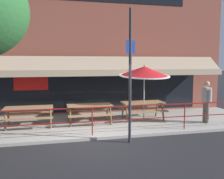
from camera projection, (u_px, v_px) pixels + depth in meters
ground_plane at (94, 141)px, 8.21m from camera, size 120.00×120.00×0.00m
patio_deck at (86, 124)px, 10.14m from camera, size 15.00×4.00×0.10m
restaurant_building at (79, 26)px, 11.84m from camera, size 15.00×1.60×8.66m
patio_railing at (92, 115)px, 8.42m from camera, size 13.84×0.04×0.97m
picnic_table_left at (29, 111)px, 9.52m from camera, size 1.80×1.42×0.76m
picnic_table_centre at (90, 109)px, 10.08m from camera, size 1.80×1.42×0.76m
picnic_table_right at (143, 105)px, 10.79m from camera, size 1.80×1.42×0.76m
patio_umbrella_right at (144, 72)px, 10.48m from camera, size 2.14×2.14×2.38m
pedestrian_walking at (206, 100)px, 10.16m from camera, size 0.27×0.62×1.71m
street_sign_pole at (130, 75)px, 7.79m from camera, size 0.28×0.09×4.22m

